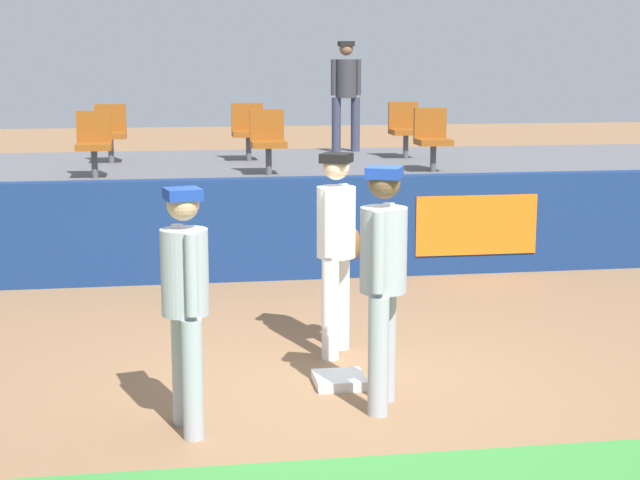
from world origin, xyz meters
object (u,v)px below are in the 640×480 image
(player_coach_visitor, at_px, (383,271))
(seat_front_right, at_px, (432,136))
(player_fielder_home, at_px, (337,239))
(player_runner_visitor, at_px, (185,293))
(first_base, at_px, (339,380))
(seat_back_left, at_px, (110,130))
(seat_front_center, at_px, (268,138))
(seat_front_left, at_px, (94,141))
(seat_back_right, at_px, (405,127))
(seat_back_center, at_px, (248,128))
(spectator_hooded, at_px, (346,88))

(player_coach_visitor, xyz_separation_m, seat_front_right, (1.98, 5.90, 0.50))
(seat_front_right, bearing_deg, player_fielder_home, -114.84)
(player_runner_visitor, relative_size, player_coach_visitor, 0.95)
(first_base, xyz_separation_m, player_coach_visitor, (0.22, -0.55, 1.01))
(seat_back_left, distance_m, seat_front_center, 2.77)
(first_base, bearing_deg, player_fielder_home, 81.60)
(seat_front_left, height_order, seat_back_right, same)
(seat_front_right, height_order, seat_back_right, same)
(player_runner_visitor, relative_size, seat_front_left, 2.05)
(seat_back_left, bearing_deg, seat_back_right, 0.00)
(seat_back_center, xyz_separation_m, seat_back_right, (2.38, -0.00, -0.00))
(seat_front_right, height_order, seat_front_center, same)
(seat_front_left, relative_size, spectator_hooded, 0.48)
(seat_front_right, bearing_deg, spectator_hooded, 102.05)
(first_base, relative_size, seat_front_right, 0.48)
(first_base, xyz_separation_m, seat_back_left, (-2.10, 7.15, 1.51))
(seat_front_right, relative_size, seat_front_center, 1.00)
(seat_front_left, bearing_deg, player_fielder_home, -62.46)
(seat_front_right, relative_size, spectator_hooded, 0.48)
(seat_front_left, bearing_deg, seat_back_right, 21.84)
(player_fielder_home, relative_size, seat_back_center, 2.12)
(spectator_hooded, bearing_deg, seat_back_center, 33.95)
(seat_front_left, height_order, spectator_hooded, spectator_hooded)
(player_fielder_home, bearing_deg, seat_back_left, -133.05)
(player_runner_visitor, distance_m, seat_back_left, 8.02)
(first_base, height_order, seat_front_left, seat_front_left)
(seat_back_right, distance_m, spectator_hooded, 1.45)
(first_base, relative_size, seat_back_center, 0.48)
(player_fielder_home, xyz_separation_m, spectator_hooded, (1.45, 7.44, 1.07))
(player_runner_visitor, xyz_separation_m, seat_front_center, (1.22, 6.15, 0.55))
(player_fielder_home, height_order, player_runner_visitor, player_fielder_home)
(seat_back_center, distance_m, seat_front_center, 1.80)
(player_coach_visitor, xyz_separation_m, seat_front_center, (-0.23, 5.90, 0.50))
(first_base, distance_m, seat_back_left, 7.60)
(player_runner_visitor, bearing_deg, seat_front_left, 176.74)
(seat_back_left, xyz_separation_m, seat_back_right, (4.38, 0.00, 0.00))
(first_base, height_order, player_fielder_home, player_fielder_home)
(seat_back_left, bearing_deg, player_coach_visitor, -73.19)
(player_coach_visitor, height_order, seat_front_left, seat_front_left)
(player_runner_visitor, height_order, spectator_hooded, spectator_hooded)
(player_runner_visitor, distance_m, spectator_hooded, 9.59)
(seat_front_left, bearing_deg, seat_front_center, 0.00)
(player_coach_visitor, height_order, seat_front_right, seat_front_right)
(player_fielder_home, xyz_separation_m, seat_back_center, (-0.23, 6.29, 0.52))
(player_fielder_home, height_order, seat_front_right, seat_front_right)
(seat_back_center, xyz_separation_m, seat_front_center, (0.11, -1.80, -0.00))
(seat_back_right, relative_size, spectator_hooded, 0.48)
(seat_back_right, bearing_deg, seat_front_right, -92.19)
(spectator_hooded, bearing_deg, seat_front_left, 37.50)
(seat_front_center, height_order, spectator_hooded, spectator_hooded)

